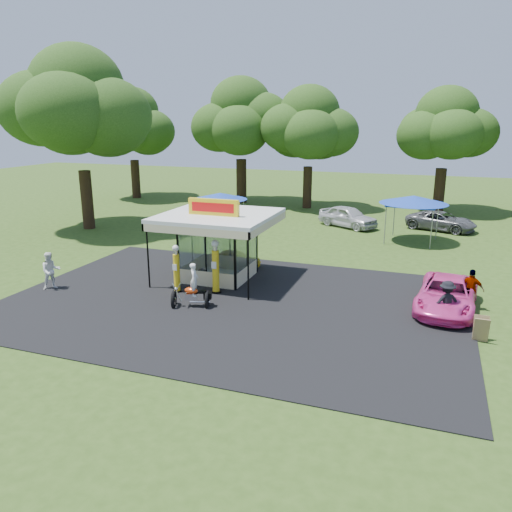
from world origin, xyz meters
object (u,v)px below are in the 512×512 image
object	(u,v)px
spectator_west	(51,271)
tent_east	(414,200)
a_frame_sign	(481,329)
pink_sedan	(447,295)
spectator_east_b	(471,289)
gas_pump_right	(216,268)
spectator_east_a	(446,302)
bg_car_c	(348,217)
kiosk_car	(235,258)
gas_pump_left	(177,270)
gas_station_kiosk	(219,245)
motorcycle	(193,290)
bg_car_d	(441,221)
bg_car_a	(223,216)
tent_west	(220,196)

from	to	relation	value
spectator_west	tent_east	size ratio (longest dim) A/B	0.41
a_frame_sign	pink_sedan	bearing A→B (deg)	112.44
spectator_east_b	gas_pump_right	bearing A→B (deg)	17.00
pink_sedan	spectator_east_a	xyz separation A→B (m)	(-0.05, -1.50, 0.18)
a_frame_sign	bg_car_c	world-z (taller)	bg_car_c
pink_sedan	bg_car_c	distance (m)	17.11
spectator_west	kiosk_car	bearing A→B (deg)	-6.78
gas_pump_left	a_frame_sign	size ratio (longest dim) A/B	2.43
gas_station_kiosk	pink_sedan	size ratio (longest dim) A/B	1.07
gas_station_kiosk	gas_pump_left	xyz separation A→B (m)	(-1.00, -2.61, -0.68)
motorcycle	kiosk_car	distance (m)	6.33
a_frame_sign	bg_car_d	xyz separation A→B (m)	(-1.39, 19.75, 0.20)
spectator_west	bg_car_c	world-z (taller)	spectator_west
gas_pump_right	bg_car_c	size ratio (longest dim) A/B	0.55
a_frame_sign	kiosk_car	distance (m)	13.43
gas_station_kiosk	gas_pump_left	bearing A→B (deg)	-111.02
bg_car_a	bg_car_c	bearing A→B (deg)	-73.54
motorcycle	bg_car_d	world-z (taller)	motorcycle
a_frame_sign	bg_car_a	world-z (taller)	bg_car_a
motorcycle	bg_car_d	size ratio (longest dim) A/B	0.42
a_frame_sign	spectator_east_a	bearing A→B (deg)	131.68
gas_pump_left	bg_car_a	bearing A→B (deg)	105.39
gas_pump_right	spectator_east_b	distance (m)	11.26
bg_car_a	spectator_east_a	bearing A→B (deg)	-131.01
gas_pump_left	spectator_west	world-z (taller)	gas_pump_left
gas_pump_left	spectator_east_a	distance (m)	11.87
gas_pump_left	gas_station_kiosk	bearing A→B (deg)	68.98
a_frame_sign	tent_west	bearing A→B (deg)	139.82
bg_car_a	pink_sedan	bearing A→B (deg)	-127.86
kiosk_car	tent_east	size ratio (longest dim) A/B	0.64
spectator_west	spectator_east_a	size ratio (longest dim) A/B	1.03
pink_sedan	tent_east	size ratio (longest dim) A/B	1.14
bg_car_a	bg_car_c	world-z (taller)	bg_car_c
pink_sedan	bg_car_a	distance (m)	20.81
spectator_west	tent_east	distance (m)	22.38
gas_pump_left	motorcycle	distance (m)	2.19
gas_station_kiosk	bg_car_c	distance (m)	15.47
a_frame_sign	bg_car_a	distance (m)	23.60
motorcycle	tent_east	world-z (taller)	tent_east
gas_pump_left	bg_car_d	bearing A→B (deg)	57.99
gas_pump_left	bg_car_a	distance (m)	15.64
gas_station_kiosk	tent_east	xyz separation A→B (m)	(8.79, 11.62, 1.01)
spectator_east_a	bg_car_c	size ratio (longest dim) A/B	0.38
pink_sedan	bg_car_c	xyz separation A→B (m)	(-6.88, 15.66, 0.10)
motorcycle	tent_west	world-z (taller)	tent_west
spectator_east_a	tent_west	size ratio (longest dim) A/B	0.45
bg_car_c	spectator_east_b	bearing A→B (deg)	-124.02
spectator_east_b	gas_pump_left	bearing A→B (deg)	17.88
gas_station_kiosk	motorcycle	distance (m)	4.25
bg_car_a	tent_west	size ratio (longest dim) A/B	1.09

